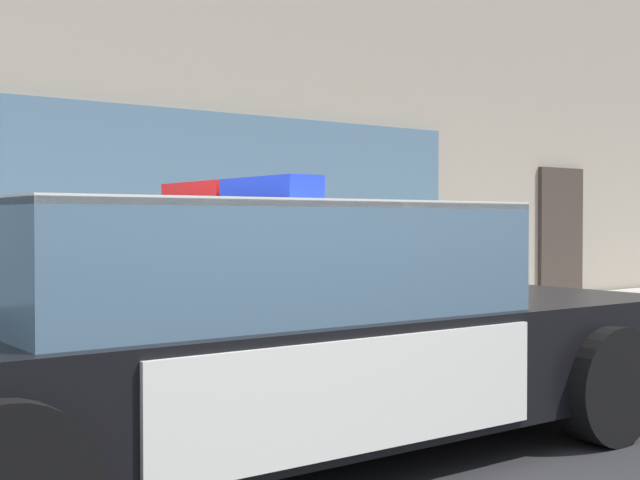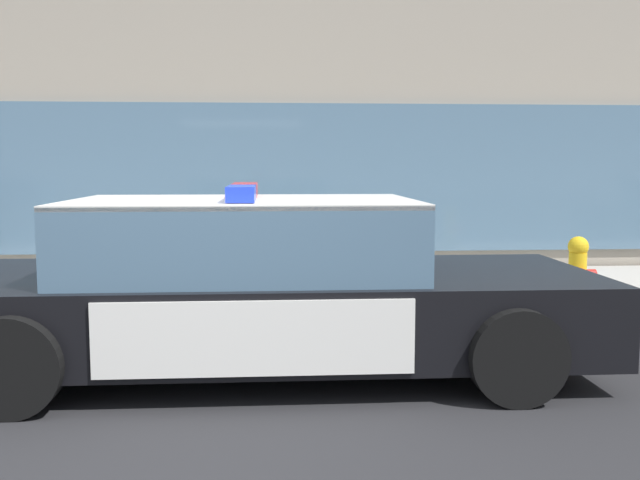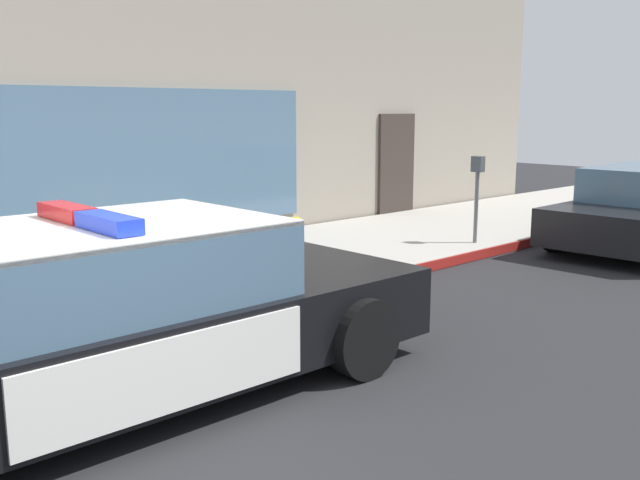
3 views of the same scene
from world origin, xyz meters
TOP-DOWN VIEW (x-y plane):
  - ground at (0.00, 0.00)m, footprint 48.00×48.00m
  - sidewalk at (0.00, 3.63)m, footprint 48.00×3.39m
  - curb_red_paint at (0.00, 1.92)m, footprint 28.80×0.04m
  - storefront_building at (2.21, 9.49)m, footprint 22.20×8.32m
  - police_cruiser at (0.47, 0.82)m, footprint 5.12×2.15m
  - fire_hydrant at (3.87, 2.62)m, footprint 0.34×0.39m

SIDE VIEW (x-z plane):
  - ground at x=0.00m, z-range 0.00..0.00m
  - sidewalk at x=0.00m, z-range 0.00..0.15m
  - curb_red_paint at x=0.00m, z-range 0.01..0.14m
  - fire_hydrant at x=3.87m, z-range 0.14..0.86m
  - police_cruiser at x=0.47m, z-range -0.07..1.43m
  - storefront_building at x=2.21m, z-range 0.00..8.45m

